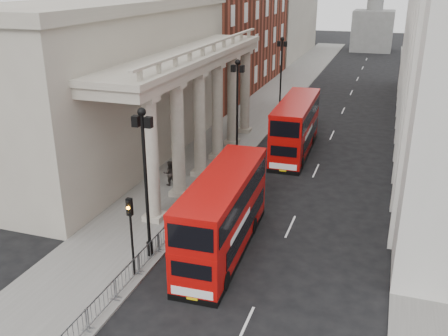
# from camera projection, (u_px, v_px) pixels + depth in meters

# --- Properties ---
(ground) EXTENTS (260.00, 260.00, 0.00)m
(ground) POSITION_uv_depth(u_px,v_px,m) (124.00, 301.00, 23.78)
(ground) COLOR black
(ground) RESTS_ON ground
(sidewalk_west) EXTENTS (6.00, 140.00, 0.12)m
(sidewalk_west) POSITION_uv_depth(u_px,v_px,m) (243.00, 126.00, 51.17)
(sidewalk_west) COLOR slate
(sidewalk_west) RESTS_ON ground
(sidewalk_east) EXTENTS (3.00, 140.00, 0.12)m
(sidewalk_east) POSITION_uv_depth(u_px,v_px,m) (414.00, 142.00, 46.24)
(sidewalk_east) COLOR slate
(sidewalk_east) RESTS_ON ground
(kerb) EXTENTS (0.20, 140.00, 0.14)m
(kerb) POSITION_uv_depth(u_px,v_px,m) (271.00, 129.00, 50.28)
(kerb) COLOR slate
(kerb) RESTS_ON ground
(portico_building) EXTENTS (9.00, 28.00, 12.00)m
(portico_building) POSITION_uv_depth(u_px,v_px,m) (114.00, 87.00, 40.67)
(portico_building) COLOR #9F9586
(portico_building) RESTS_ON ground
(brick_building) EXTENTS (9.00, 32.00, 22.00)m
(brick_building) POSITION_uv_depth(u_px,v_px,m) (229.00, 4.00, 65.38)
(brick_building) COLOR maroon
(brick_building) RESTS_ON ground
(west_building_far) EXTENTS (9.00, 30.00, 20.00)m
(west_building_far) POSITION_uv_depth(u_px,v_px,m) (282.00, 1.00, 94.01)
(west_building_far) COLOR #9F9586
(west_building_far) RESTS_ON ground
(lamp_post_south) EXTENTS (1.05, 0.44, 8.32)m
(lamp_post_south) POSITION_uv_depth(u_px,v_px,m) (145.00, 174.00, 25.73)
(lamp_post_south) COLOR black
(lamp_post_south) RESTS_ON sidewalk_west
(lamp_post_mid) EXTENTS (1.05, 0.44, 8.32)m
(lamp_post_mid) POSITION_uv_depth(u_px,v_px,m) (237.00, 104.00, 39.87)
(lamp_post_mid) COLOR black
(lamp_post_mid) RESTS_ON sidewalk_west
(lamp_post_north) EXTENTS (1.05, 0.44, 8.32)m
(lamp_post_north) POSITION_uv_depth(u_px,v_px,m) (281.00, 70.00, 54.00)
(lamp_post_north) COLOR black
(lamp_post_north) RESTS_ON sidewalk_west
(traffic_light) EXTENTS (0.28, 0.33, 4.30)m
(traffic_light) POSITION_uv_depth(u_px,v_px,m) (131.00, 223.00, 24.56)
(traffic_light) COLOR black
(traffic_light) RESTS_ON sidewalk_west
(crowd_barriers) EXTENTS (0.50, 18.75, 1.10)m
(crowd_barriers) POSITION_uv_depth(u_px,v_px,m) (139.00, 263.00, 25.61)
(crowd_barriers) COLOR gray
(crowd_barriers) RESTS_ON sidewalk_west
(bus_near) EXTENTS (2.95, 10.55, 4.52)m
(bus_near) POSITION_uv_depth(u_px,v_px,m) (223.00, 212.00, 27.33)
(bus_near) COLOR #B10A08
(bus_near) RESTS_ON ground
(bus_far) EXTENTS (2.91, 10.88, 4.67)m
(bus_far) POSITION_uv_depth(u_px,v_px,m) (296.00, 126.00, 42.80)
(bus_far) COLOR #AA0A07
(bus_far) RESTS_ON ground
(pedestrian_a) EXTENTS (0.58, 0.40, 1.53)m
(pedestrian_a) POSITION_uv_depth(u_px,v_px,m) (172.00, 174.00, 36.55)
(pedestrian_a) COLOR black
(pedestrian_a) RESTS_ON sidewalk_west
(pedestrian_b) EXTENTS (1.15, 1.09, 1.86)m
(pedestrian_b) POSITION_uv_depth(u_px,v_px,m) (169.00, 173.00, 36.32)
(pedestrian_b) COLOR black
(pedestrian_b) RESTS_ON sidewalk_west
(pedestrian_c) EXTENTS (0.87, 0.61, 1.69)m
(pedestrian_c) POSITION_uv_depth(u_px,v_px,m) (217.00, 134.00, 45.71)
(pedestrian_c) COLOR black
(pedestrian_c) RESTS_ON sidewalk_west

